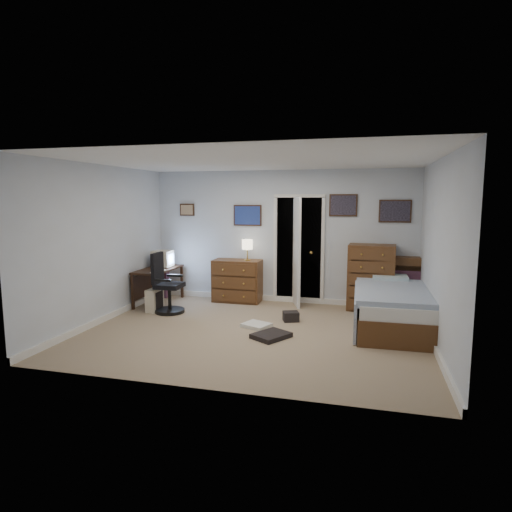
% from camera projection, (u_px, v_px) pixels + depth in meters
% --- Properties ---
extents(floor, '(5.00, 4.00, 0.02)m').
position_uv_depth(floor, '(254.00, 332.00, 6.36)').
color(floor, gray).
rests_on(floor, ground).
extents(computer_desk, '(0.53, 1.16, 0.67)m').
position_uv_depth(computer_desk, '(155.00, 276.00, 8.07)').
color(computer_desk, '#321B10').
rests_on(computer_desk, floor).
extents(crt_monitor, '(0.35, 0.32, 0.32)m').
position_uv_depth(crt_monitor, '(163.00, 259.00, 8.15)').
color(crt_monitor, beige).
rests_on(crt_monitor, computer_desk).
extents(keyboard, '(0.13, 0.36, 0.02)m').
position_uv_depth(keyboard, '(158.00, 271.00, 7.65)').
color(keyboard, beige).
rests_on(keyboard, computer_desk).
extents(pc_tower, '(0.19, 0.37, 0.40)m').
position_uv_depth(pc_tower, '(155.00, 300.00, 7.52)').
color(pc_tower, beige).
rests_on(pc_tower, floor).
extents(office_chair, '(0.52, 0.52, 1.05)m').
position_uv_depth(office_chair, '(166.00, 290.00, 7.41)').
color(office_chair, black).
rests_on(office_chair, floor).
extents(media_stack, '(0.17, 0.17, 0.84)m').
position_uv_depth(media_stack, '(164.00, 277.00, 8.54)').
color(media_stack, maroon).
rests_on(media_stack, floor).
extents(low_dresser, '(0.91, 0.46, 0.81)m').
position_uv_depth(low_dresser, '(237.00, 281.00, 8.21)').
color(low_dresser, '#552F1A').
rests_on(low_dresser, floor).
extents(table_lamp, '(0.20, 0.20, 0.39)m').
position_uv_depth(table_lamp, '(247.00, 245.00, 8.07)').
color(table_lamp, gold).
rests_on(table_lamp, low_dresser).
extents(doorway, '(0.96, 1.12, 2.05)m').
position_uv_depth(doorway, '(301.00, 249.00, 8.32)').
color(doorway, black).
rests_on(doorway, floor).
extents(tall_dresser, '(0.82, 0.52, 1.17)m').
position_uv_depth(tall_dresser, '(371.00, 278.00, 7.55)').
color(tall_dresser, '#552F1A').
rests_on(tall_dresser, floor).
extents(headboard_bookcase, '(1.07, 0.33, 0.96)m').
position_uv_depth(headboard_bookcase, '(409.00, 282.00, 7.50)').
color(headboard_bookcase, '#552F1A').
rests_on(headboard_bookcase, floor).
extents(bed, '(1.15, 2.09, 0.68)m').
position_uv_depth(bed, '(392.00, 307.00, 6.54)').
color(bed, '#552F1A').
rests_on(bed, floor).
extents(wall_posters, '(4.38, 0.04, 0.60)m').
position_uv_depth(wall_posters, '(311.00, 211.00, 7.89)').
color(wall_posters, '#331E11').
rests_on(wall_posters, floor).
extents(floor_clutter, '(0.87, 1.35, 0.16)m').
position_uv_depth(floor_clutter, '(273.00, 327.00, 6.45)').
color(floor_clutter, black).
rests_on(floor_clutter, floor).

